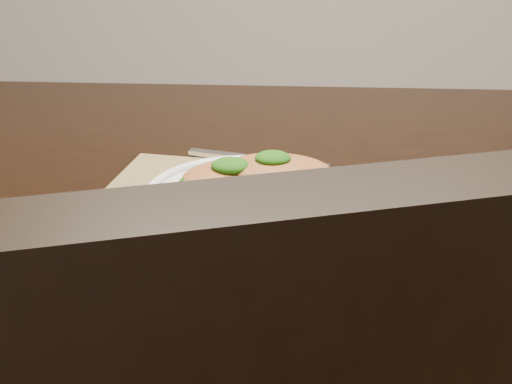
# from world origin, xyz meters

# --- Properties ---
(dining_table) EXTENTS (1.66, 1.01, 0.75)m
(dining_table) POSITION_xyz_m (-0.02, 0.13, 0.38)
(dining_table) COLOR black
(dining_table) RESTS_ON ground
(placemat) EXTENTS (0.44, 0.33, 0.00)m
(placemat) POSITION_xyz_m (-0.05, -0.01, 0.75)
(placemat) COLOR olive
(placemat) RESTS_ON dining_table
(dinner_plate) EXTENTS (0.25, 0.25, 0.02)m
(dinner_plate) POSITION_xyz_m (-0.07, -0.00, 0.77)
(dinner_plate) COLOR silver
(dinner_plate) RESTS_ON placemat
(knife) EXTENTS (0.21, 0.05, 0.01)m
(knife) POSITION_xyz_m (-0.09, 0.15, 0.76)
(knife) COLOR silver
(knife) RESTS_ON placemat
(fork) EXTENTS (0.16, 0.09, 0.01)m
(fork) POSITION_xyz_m (-0.04, -0.18, 0.76)
(fork) COLOR silver
(fork) RESTS_ON placemat
(chicken_fillet_left) EXTENTS (0.15, 0.14, 0.02)m
(chicken_fillet_left) POSITION_xyz_m (-0.09, 0.03, 0.78)
(chicken_fillet_left) COLOR #AD6632
(chicken_fillet_left) RESTS_ON dinner_plate
(chicken_fillet_right) EXTENTS (0.15, 0.11, 0.03)m
(chicken_fillet_right) POSITION_xyz_m (-0.03, 0.04, 0.79)
(chicken_fillet_right) COLOR #AD6632
(chicken_fillet_right) RESTS_ON dinner_plate
(pesto_dollop_left) EXTENTS (0.05, 0.04, 0.02)m
(pesto_dollop_left) POSITION_xyz_m (-0.09, 0.02, 0.80)
(pesto_dollop_left) COLOR #134009
(pesto_dollop_left) RESTS_ON chicken_fillet_left
(pesto_dollop_right) EXTENTS (0.05, 0.04, 0.02)m
(pesto_dollop_right) POSITION_xyz_m (-0.04, 0.04, 0.80)
(pesto_dollop_right) COLOR #134009
(pesto_dollop_right) RESTS_ON chicken_fillet_right
(broccolini_bundle) EXTENTS (0.15, 0.17, 0.04)m
(broccolini_bundle) POSITION_xyz_m (-0.05, -0.06, 0.77)
(broccolini_bundle) COLOR #0B570D
(broccolini_bundle) RESTS_ON dinner_plate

